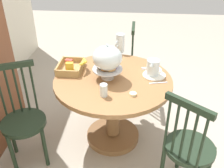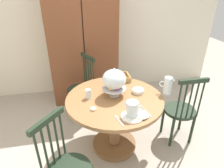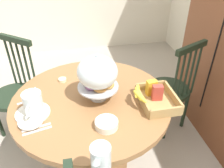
{
  "view_description": "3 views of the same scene",
  "coord_description": "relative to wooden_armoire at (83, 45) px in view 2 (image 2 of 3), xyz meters",
  "views": [
    {
      "loc": [
        -2.02,
        -0.05,
        1.92
      ],
      "look_at": [
        -0.08,
        0.13,
        0.74
      ],
      "focal_mm": 40.32,
      "sensor_mm": 36.0,
      "label": 1
    },
    {
      "loc": [
        -0.38,
        -1.72,
        1.9
      ],
      "look_at": [
        0.02,
        0.28,
        0.84
      ],
      "focal_mm": 31.0,
      "sensor_mm": 36.0,
      "label": 2
    },
    {
      "loc": [
        1.3,
        0.02,
        1.72
      ],
      "look_at": [
        0.02,
        0.28,
        0.84
      ],
      "focal_mm": 36.49,
      "sensor_mm": 36.0,
      "label": 3
    }
  ],
  "objects": [
    {
      "name": "ground_plane",
      "position": [
        0.22,
        -1.5,
        -0.98
      ],
      "size": [
        10.0,
        10.0,
        0.0
      ],
      "primitive_type": "plane",
      "color": "#A89E8E"
    },
    {
      "name": "wall_back",
      "position": [
        0.22,
        0.33,
        0.32
      ],
      "size": [
        4.8,
        0.06,
        2.6
      ],
      "primitive_type": "cube",
      "color": "silver",
      "rests_on": "ground_plane"
    },
    {
      "name": "wooden_armoire",
      "position": [
        0.0,
        0.0,
        0.0
      ],
      "size": [
        1.18,
        0.6,
        1.96
      ],
      "color": "brown",
      "rests_on": "ground_plane"
    },
    {
      "name": "dining_table",
      "position": [
        0.25,
        -1.37,
        -0.48
      ],
      "size": [
        1.12,
        1.12,
        0.74
      ],
      "color": "olive",
      "rests_on": "ground_plane"
    },
    {
      "name": "windsor_chair_near_window",
      "position": [
        -0.1,
        -0.58,
        -0.53
      ],
      "size": [
        0.44,
        0.44,
        0.97
      ],
      "color": "#1E2D1E",
      "rests_on": "ground_plane"
    },
    {
      "name": "windsor_chair_facing_door",
      "position": [
        1.11,
        -1.4,
        -0.53
      ],
      "size": [
        0.4,
        0.4,
        0.97
      ],
      "color": "#1E2D1E",
      "rests_on": "ground_plane"
    },
    {
      "name": "pastry_stand_with_dome",
      "position": [
        0.25,
        -1.32,
        -0.05
      ],
      "size": [
        0.28,
        0.28,
        0.34
      ],
      "color": "silver",
      "rests_on": "dining_table"
    },
    {
      "name": "orange_juice_pitcher",
      "position": [
        0.34,
        -1.74,
        -0.17
      ],
      "size": [
        0.2,
        0.12,
        0.16
      ],
      "color": "silver",
      "rests_on": "dining_table"
    },
    {
      "name": "milk_pitcher",
      "position": [
        0.88,
        -1.4,
        -0.15
      ],
      "size": [
        0.16,
        0.11,
        0.21
      ],
      "color": "silver",
      "rests_on": "dining_table"
    },
    {
      "name": "cereal_basket",
      "position": [
        0.38,
        -0.95,
        -0.2
      ],
      "size": [
        0.32,
        0.3,
        0.12
      ],
      "color": "tan",
      "rests_on": "dining_table"
    },
    {
      "name": "china_plate_large",
      "position": [
        0.34,
        -1.76,
        -0.24
      ],
      "size": [
        0.22,
        0.22,
        0.01
      ],
      "primitive_type": "cylinder",
      "color": "white",
      "rests_on": "dining_table"
    },
    {
      "name": "china_plate_small",
      "position": [
        0.43,
        -1.76,
        -0.23
      ],
      "size": [
        0.15,
        0.15,
        0.01
      ],
      "primitive_type": "cylinder",
      "color": "white",
      "rests_on": "china_plate_large"
    },
    {
      "name": "cereal_bowl",
      "position": [
        0.55,
        -1.31,
        -0.22
      ],
      "size": [
        0.14,
        0.14,
        0.04
      ],
      "primitive_type": "cylinder",
      "color": "white",
      "rests_on": "dining_table"
    },
    {
      "name": "drinking_glass",
      "position": [
        -0.05,
        -1.32,
        -0.19
      ],
      "size": [
        0.06,
        0.06,
        0.11
      ],
      "primitive_type": "cylinder",
      "color": "silver",
      "rests_on": "dining_table"
    },
    {
      "name": "butter_dish",
      "position": [
        -0.02,
        -1.56,
        -0.23
      ],
      "size": [
        0.06,
        0.06,
        0.02
      ],
      "primitive_type": "cylinder",
      "color": "beige",
      "rests_on": "dining_table"
    },
    {
      "name": "table_knife",
      "position": [
        0.48,
        -1.73,
        -0.24
      ],
      "size": [
        0.05,
        0.17,
        0.01
      ],
      "primitive_type": "cube",
      "rotation": [
        0.0,
        0.0,
        4.94
      ],
      "color": "silver",
      "rests_on": "dining_table"
    },
    {
      "name": "dinner_fork",
      "position": [
        0.5,
        -1.72,
        -0.24
      ],
      "size": [
        0.05,
        0.17,
        0.01
      ],
      "primitive_type": "cube",
      "rotation": [
        0.0,
        0.0,
        4.94
      ],
      "color": "silver",
      "rests_on": "dining_table"
    },
    {
      "name": "soup_spoon",
      "position": [
        0.2,
        -1.79,
        -0.24
      ],
      "size": [
        0.05,
        0.17,
        0.01
      ],
      "primitive_type": "cube",
      "rotation": [
        0.0,
        0.0,
        4.94
      ],
      "color": "silver",
      "rests_on": "dining_table"
    }
  ]
}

